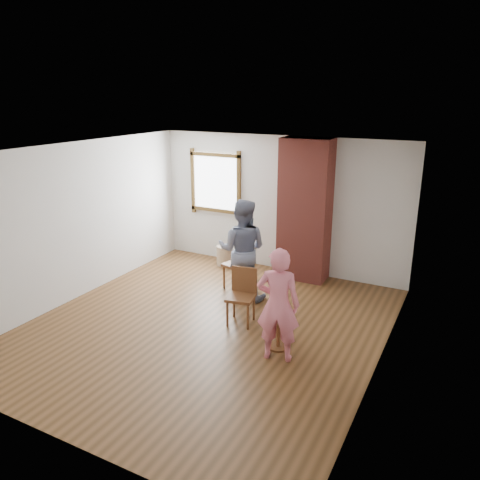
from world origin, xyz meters
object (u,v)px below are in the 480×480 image
at_px(dining_chair_right, 242,292).
at_px(man, 242,250).
at_px(dining_chair_left, 240,261).
at_px(side_table, 279,321).
at_px(stoneware_crock, 224,255).
at_px(person_pink, 278,305).

distance_m(dining_chair_right, man, 0.95).
relative_size(dining_chair_left, side_table, 1.48).
relative_size(stoneware_crock, person_pink, 0.26).
bearing_deg(side_table, stoneware_crock, 131.93).
relative_size(stoneware_crock, dining_chair_left, 0.45).
bearing_deg(man, side_table, 119.58).
relative_size(dining_chair_right, side_table, 1.41).
xyz_separation_m(dining_chair_right, person_pink, (0.88, -0.72, 0.29)).
distance_m(dining_chair_left, man, 0.58).
xyz_separation_m(stoneware_crock, side_table, (2.24, -2.49, 0.20)).
height_order(dining_chair_left, side_table, dining_chair_left).
height_order(side_table, person_pink, person_pink).
height_order(stoneware_crock, dining_chair_right, dining_chair_right).
bearing_deg(side_table, man, 133.68).
bearing_deg(dining_chair_right, dining_chair_left, 109.06).
relative_size(side_table, person_pink, 0.39).
height_order(dining_chair_left, person_pink, person_pink).
distance_m(dining_chair_left, person_pink, 2.43).
height_order(dining_chair_left, man, man).
relative_size(man, person_pink, 1.12).
bearing_deg(person_pink, dining_chair_left, -65.50).
distance_m(side_table, man, 1.79).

